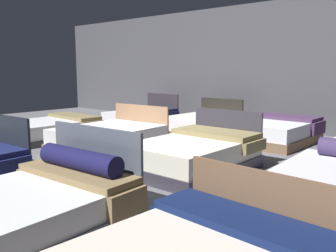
{
  "coord_description": "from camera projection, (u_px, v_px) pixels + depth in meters",
  "views": [
    {
      "loc": [
        4.61,
        -4.57,
        1.66
      ],
      "look_at": [
        0.27,
        0.4,
        0.64
      ],
      "focal_mm": 39.0,
      "sensor_mm": 36.0,
      "label": 1
    }
  ],
  "objects": [
    {
      "name": "showroom_back_wall",
      "position": [
        269.0,
        66.0,
        10.09
      ],
      "size": [
        18.0,
        0.06,
        3.5
      ],
      "primitive_type": "cube",
      "color": "#47474C",
      "rests_on": "ground_plane"
    },
    {
      "name": "bed_5",
      "position": [
        109.0,
        139.0,
        7.51
      ],
      "size": [
        1.77,
        2.13,
        0.88
      ],
      "rotation": [
        0.0,
        0.0,
        0.06
      ],
      "color": "#936C4C",
      "rests_on": "ground_plane"
    },
    {
      "name": "bed_6",
      "position": [
        195.0,
        154.0,
        6.07
      ],
      "size": [
        1.62,
        2.14,
        0.93
      ],
      "rotation": [
        0.0,
        0.0,
        0.0
      ],
      "color": "#33303A",
      "rests_on": "ground_plane"
    },
    {
      "name": "ground_plane",
      "position": [
        143.0,
        162.0,
        6.66
      ],
      "size": [
        18.0,
        18.0,
        0.02
      ],
      "primitive_type": "cube",
      "color": "#5B5B60"
    },
    {
      "name": "bed_8",
      "position": [
        142.0,
        117.0,
        11.12
      ],
      "size": [
        1.6,
        2.01,
        0.9
      ],
      "rotation": [
        0.0,
        0.0,
        -0.06
      ],
      "color": "#322C32",
      "rests_on": "ground_plane"
    },
    {
      "name": "bed_4",
      "position": [
        51.0,
        129.0,
        8.86
      ],
      "size": [
        1.73,
        2.11,
        0.52
      ],
      "rotation": [
        0.0,
        0.0,
        -0.04
      ],
      "color": "#2F3031",
      "rests_on": "ground_plane"
    },
    {
      "name": "bed_10",
      "position": [
        275.0,
        131.0,
        8.34
      ],
      "size": [
        1.65,
        2.02,
        0.58
      ],
      "rotation": [
        0.0,
        0.0,
        -0.01
      ],
      "color": "brown",
      "rests_on": "ground_plane"
    },
    {
      "name": "bed_2",
      "position": [
        34.0,
        204.0,
        3.86
      ],
      "size": [
        1.79,
        2.1,
        0.98
      ],
      "rotation": [
        0.0,
        0.0,
        0.06
      ],
      "color": "#4A515E",
      "rests_on": "ground_plane"
    },
    {
      "name": "bed_9",
      "position": [
        199.0,
        124.0,
        9.66
      ],
      "size": [
        1.54,
        2.16,
        0.85
      ],
      "rotation": [
        0.0,
        0.0,
        -0.02
      ],
      "color": "black",
      "rests_on": "ground_plane"
    }
  ]
}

